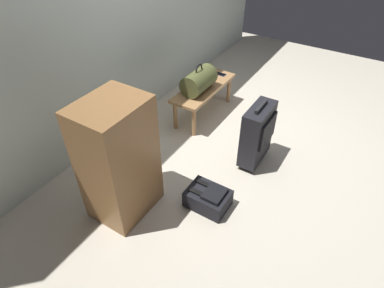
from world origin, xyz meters
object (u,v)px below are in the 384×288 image
bench (204,91)px  backpack_dark (208,198)px  duffel_bag_olive (199,81)px  cell_phone (220,74)px  side_cabinet (119,161)px  suitcase_upright_charcoal (257,134)px

bench → backpack_dark: bench is taller
duffel_bag_olive → cell_phone: duffel_bag_olive is taller
bench → duffel_bag_olive: 0.23m
cell_phone → backpack_dark: cell_phone is taller
bench → backpack_dark: 1.53m
duffel_bag_olive → backpack_dark: size_ratio=1.16×
side_cabinet → duffel_bag_olive: bearing=6.2°
cell_phone → suitcase_upright_charcoal: suitcase_upright_charcoal is taller
backpack_dark → suitcase_upright_charcoal: bearing=-7.7°
cell_phone → side_cabinet: bearing=-175.8°
suitcase_upright_charcoal → bench: bearing=61.7°
duffel_bag_olive → side_cabinet: 1.56m
bench → side_cabinet: bearing=-174.3°
suitcase_upright_charcoal → backpack_dark: (-0.79, 0.11, -0.27)m
duffel_bag_olive → cell_phone: 0.52m
suitcase_upright_charcoal → side_cabinet: side_cabinet is taller
duffel_bag_olive → bench: bearing=0.0°
cell_phone → backpack_dark: bearing=-154.7°
cell_phone → backpack_dark: 1.86m
bench → suitcase_upright_charcoal: 1.03m
cell_phone → backpack_dark: size_ratio=0.38×
cell_phone → side_cabinet: 2.07m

